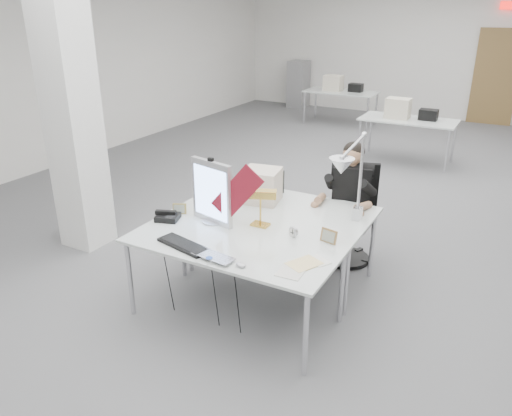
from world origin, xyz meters
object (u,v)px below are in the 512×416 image
Objects in this scene: beige_monitor at (262,186)px; architect_lamp at (352,177)px; desk_main at (234,243)px; desk_phone at (168,217)px; monitor at (212,192)px; bankers_lamp at (260,208)px; seated_person at (351,184)px; laptop at (209,260)px; office_chair at (350,211)px.

beige_monitor is 0.36× the size of architect_lamp.
beige_monitor reaches higher than desk_main.
architect_lamp is at bearing 3.19° from desk_phone.
monitor is 0.50m from desk_phone.
bankers_lamp is 1.65× the size of desk_phone.
desk_main is 3.10× the size of monitor.
monitor is 0.46m from bankers_lamp.
architect_lamp reaches higher than monitor.
seated_person is 1.50m from monitor.
seated_person reaches higher than laptop.
bankers_lamp is at bearing -130.08° from office_chair.
monitor reaches higher than beige_monitor.
office_chair is 2.04× the size of monitor.
office_chair reaches higher than laptop.
beige_monitor is at bearing -159.17° from office_chair.
laptop is 0.92m from desk_phone.
seated_person is 0.91× the size of architect_lamp.
architect_lamp is (1.14, 0.44, 0.20)m from monitor.
desk_phone is (-1.30, -1.35, -0.12)m from seated_person.
laptop is 0.80m from bankers_lamp.
bankers_lamp is at bearing -73.39° from beige_monitor.
architect_lamp is at bearing 42.69° from desk_main.
desk_main is 0.98m from beige_monitor.
beige_monitor is at bearing 38.72° from desk_phone.
laptop is 1.34m from beige_monitor.
seated_person reaches higher than bankers_lamp.
laptop is at bearing -122.07° from seated_person.
desk_main is at bearing -86.43° from beige_monitor.
laptop is 0.36× the size of architect_lamp.
desk_phone is 0.57× the size of beige_monitor.
desk_main is 5.05× the size of laptop.
office_chair is 1.33× the size of seated_person.
seated_person is 4.40× the size of desk_phone.
office_chair is at bearing 43.60° from bankers_lamp.
laptop is (-0.52, -1.84, -0.13)m from seated_person.
bankers_lamp reaches higher than desk_main.
bankers_lamp is (0.42, 0.14, -0.12)m from monitor.
architect_lamp is (0.24, -0.80, 0.65)m from office_chair.
architect_lamp is at bearing -23.45° from beige_monitor.
desk_main is 8.88× the size of desk_phone.
seated_person is at bearing 66.07° from monitor.
monitor reaches higher than desk_main.
monitor is at bearing 175.47° from bankers_lamp.
desk_main is 0.44m from bankers_lamp.
bankers_lamp is 0.60m from beige_monitor.
monitor is at bearing -113.05° from beige_monitor.
office_chair is 5.84× the size of desk_phone.
desk_phone is 0.21× the size of architect_lamp.
architect_lamp reaches higher than desk_phone.
seated_person is 2.50× the size of laptop.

